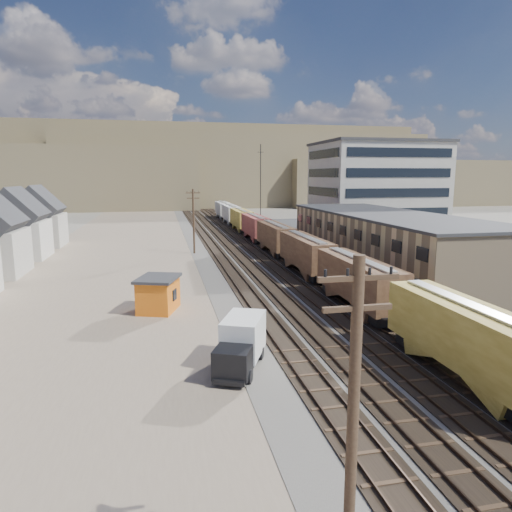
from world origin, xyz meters
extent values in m
plane|color=#6B6356|center=(0.00, 0.00, 0.00)|extent=(300.00, 300.00, 0.00)
cube|color=#4C4742|center=(0.00, 50.00, 0.03)|extent=(18.00, 200.00, 0.06)
cube|color=#7B6854|center=(-20.00, 40.00, 0.01)|extent=(24.00, 180.00, 0.03)
cube|color=#232326|center=(22.00, 35.00, 0.02)|extent=(26.00, 120.00, 0.04)
cube|color=black|center=(-5.00, 50.00, 0.10)|extent=(2.60, 200.00, 0.08)
cube|color=#38281E|center=(-5.72, 50.00, 0.22)|extent=(0.08, 200.00, 0.16)
cube|color=#38281E|center=(-4.28, 50.00, 0.22)|extent=(0.08, 200.00, 0.16)
cube|color=black|center=(-2.00, 50.00, 0.10)|extent=(2.60, 200.00, 0.08)
cube|color=#38281E|center=(-2.72, 50.00, 0.22)|extent=(0.08, 200.00, 0.16)
cube|color=#38281E|center=(-1.28, 50.00, 0.22)|extent=(0.08, 200.00, 0.16)
cube|color=black|center=(1.00, 50.00, 0.10)|extent=(2.60, 200.00, 0.08)
cube|color=#38281E|center=(0.28, 50.00, 0.22)|extent=(0.08, 200.00, 0.16)
cube|color=#38281E|center=(1.72, 50.00, 0.22)|extent=(0.08, 200.00, 0.16)
cube|color=black|center=(3.80, 50.00, 0.10)|extent=(2.60, 200.00, 0.08)
cube|color=#38281E|center=(3.08, 50.00, 0.22)|extent=(0.08, 200.00, 0.16)
cube|color=#38281E|center=(4.52, 50.00, 0.22)|extent=(0.08, 200.00, 0.16)
cube|color=black|center=(3.80, -1.38, 0.75)|extent=(2.20, 2.20, 0.90)
cube|color=olive|center=(3.80, -6.46, 2.90)|extent=(3.00, 13.34, 3.40)
cube|color=#B7B7B2|center=(3.80, -6.46, 4.68)|extent=(0.90, 12.32, 0.16)
cube|color=black|center=(3.80, 3.67, 0.75)|extent=(2.20, 2.20, 0.90)
cube|color=black|center=(3.80, 13.82, 0.75)|extent=(2.20, 2.20, 0.90)
cube|color=#42281C|center=(3.80, 8.74, 2.90)|extent=(3.00, 13.34, 3.40)
cube|color=#B7B7B2|center=(3.80, 8.74, 4.68)|extent=(0.90, 12.32, 0.16)
cube|color=black|center=(3.80, 18.87, 0.75)|extent=(2.20, 2.20, 0.90)
cube|color=black|center=(3.80, 29.02, 0.75)|extent=(2.20, 2.20, 0.90)
cube|color=#42281C|center=(3.80, 23.94, 2.90)|extent=(3.00, 13.34, 3.40)
cube|color=#B7B7B2|center=(3.80, 23.94, 4.68)|extent=(0.90, 12.32, 0.16)
cube|color=black|center=(3.80, 34.07, 0.75)|extent=(2.20, 2.20, 0.90)
cube|color=black|center=(3.80, 44.22, 0.75)|extent=(2.20, 2.20, 0.90)
cube|color=#42281C|center=(3.80, 39.14, 2.90)|extent=(3.00, 13.34, 3.40)
cube|color=#B7B7B2|center=(3.80, 39.14, 4.68)|extent=(0.90, 12.33, 0.16)
cube|color=black|center=(3.80, 49.27, 0.75)|extent=(2.20, 2.20, 0.90)
cube|color=black|center=(3.80, 59.42, 0.75)|extent=(2.20, 2.20, 0.90)
cube|color=maroon|center=(3.80, 54.34, 2.90)|extent=(3.00, 13.34, 3.40)
cube|color=#B7B7B2|center=(3.80, 54.34, 4.68)|extent=(0.90, 12.33, 0.16)
cube|color=black|center=(3.80, 64.47, 0.75)|extent=(2.20, 2.20, 0.90)
cube|color=black|center=(3.80, 74.62, 0.75)|extent=(2.20, 2.20, 0.90)
cube|color=olive|center=(3.80, 69.54, 2.90)|extent=(3.00, 13.34, 3.40)
cube|color=#B7B7B2|center=(3.80, 69.54, 4.68)|extent=(0.90, 12.32, 0.16)
cube|color=black|center=(3.80, 79.67, 0.75)|extent=(2.20, 2.20, 0.90)
cube|color=black|center=(3.80, 89.82, 0.75)|extent=(2.20, 2.20, 0.90)
cube|color=#B1ADA6|center=(3.80, 84.74, 2.90)|extent=(3.00, 13.34, 3.40)
cube|color=#B7B7B2|center=(3.80, 84.74, 4.68)|extent=(0.90, 12.32, 0.16)
cube|color=black|center=(3.80, 94.87, 0.75)|extent=(2.20, 2.20, 0.90)
cube|color=black|center=(3.80, 105.02, 0.75)|extent=(2.20, 2.20, 0.90)
cube|color=#B1ADA6|center=(3.80, 99.94, 2.90)|extent=(3.00, 13.34, 3.40)
cube|color=#B7B7B2|center=(3.80, 99.94, 4.68)|extent=(0.90, 12.32, 0.16)
cube|color=tan|center=(15.00, 25.00, 3.50)|extent=(12.00, 40.00, 7.00)
cube|color=#2D2D30|center=(15.00, 25.00, 7.10)|extent=(12.40, 40.40, 0.30)
cube|color=black|center=(8.95, 25.00, 2.20)|extent=(0.12, 36.00, 1.20)
cube|color=black|center=(8.95, 25.00, 5.20)|extent=(0.12, 36.00, 1.20)
cube|color=#9E998E|center=(28.00, 55.00, 9.00)|extent=(22.00, 18.00, 18.00)
cube|color=#2D2D30|center=(28.00, 55.00, 18.20)|extent=(22.60, 18.60, 0.50)
cube|color=black|center=(16.95, 55.00, 9.00)|extent=(0.12, 16.00, 16.00)
cube|color=black|center=(28.00, 45.95, 9.00)|extent=(20.00, 0.12, 16.00)
cylinder|color=#382619|center=(-8.50, -18.00, 5.00)|extent=(0.32, 0.32, 10.00)
cube|color=#382619|center=(-8.50, -18.00, 9.40)|extent=(2.20, 0.14, 0.14)
cube|color=#382619|center=(-8.50, -18.00, 8.60)|extent=(1.90, 0.14, 0.14)
cylinder|color=black|center=(-7.90, -18.00, 9.55)|extent=(0.08, 0.08, 0.22)
cylinder|color=#382619|center=(-8.50, 42.00, 5.00)|extent=(0.32, 0.32, 10.00)
cube|color=#382619|center=(-8.50, 42.00, 9.40)|extent=(2.20, 0.14, 0.14)
cube|color=#382619|center=(-8.50, 42.00, 8.60)|extent=(1.90, 0.14, 0.14)
cylinder|color=black|center=(-7.90, 42.00, 9.55)|extent=(0.08, 0.08, 0.22)
cylinder|color=black|center=(6.00, 60.00, 9.00)|extent=(0.16, 0.16, 18.00)
cube|color=black|center=(6.00, 60.00, 16.50)|extent=(1.20, 0.08, 0.08)
cube|color=#B7B2A8|center=(-34.00, 43.00, 2.75)|extent=(8.00, 8.00, 5.50)
cube|color=#2D2D30|center=(-34.00, 43.00, 6.40)|extent=(8.15, 8.16, 8.15)
cube|color=#9E998E|center=(-34.00, 55.00, 2.75)|extent=(8.00, 8.00, 5.50)
cube|color=#2D2D30|center=(-34.00, 55.00, 6.40)|extent=(8.15, 8.16, 8.15)
cube|color=brown|center=(-60.00, 150.00, 11.00)|extent=(120.00, 40.00, 22.00)
cube|color=brown|center=(20.00, 160.00, 14.00)|extent=(140.00, 45.00, 28.00)
cube|color=brown|center=(90.00, 150.00, 9.00)|extent=(110.00, 38.00, 18.00)
cube|color=brown|center=(-10.00, 180.00, 16.00)|extent=(200.00, 60.00, 32.00)
cube|color=silver|center=(-8.48, -1.10, 1.89)|extent=(3.57, 4.37, 2.46)
cube|color=black|center=(-9.60, -3.71, 1.23)|extent=(2.66, 2.56, 1.70)
cube|color=black|center=(-8.93, -2.15, 0.43)|extent=(3.97, 5.96, 0.28)
cylinder|color=black|center=(-10.51, -3.32, 0.43)|extent=(0.59, 0.89, 0.85)
cylinder|color=black|center=(-7.27, -0.80, 0.43)|extent=(0.59, 0.89, 0.85)
cube|color=orange|center=(-13.88, 11.83, 1.45)|extent=(3.96, 4.58, 2.90)
cube|color=#2D2D30|center=(-13.88, 11.83, 3.00)|extent=(4.45, 5.07, 0.24)
cube|color=black|center=(-12.46, 11.36, 1.55)|extent=(0.39, 0.95, 0.97)
imported|color=navy|center=(22.91, 37.62, 0.77)|extent=(5.97, 5.30, 1.54)
imported|color=white|center=(29.95, 45.51, 0.70)|extent=(2.00, 4.23, 1.40)
camera|label=1|loc=(-13.39, -28.60, 11.98)|focal=32.00mm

